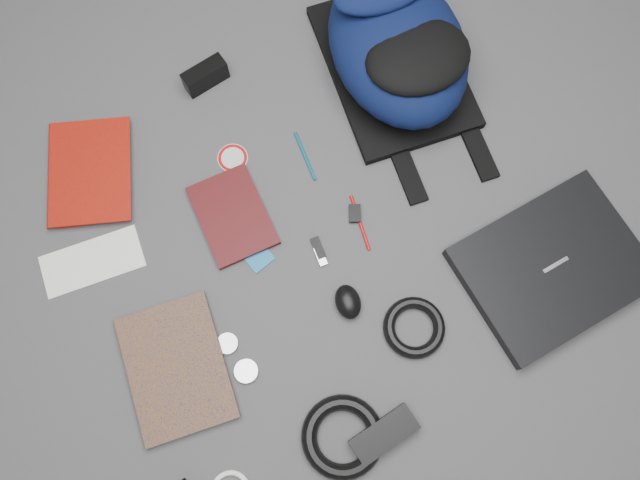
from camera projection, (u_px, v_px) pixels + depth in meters
name	position (u px, v px, depth m)	size (l,w,h in m)	color
ground	(320.00, 242.00, 1.36)	(4.00, 4.00, 0.00)	#4F4F51
backpack	(398.00, 46.00, 1.39)	(0.32, 0.46, 0.19)	black
laptop	(552.00, 267.00, 1.33)	(0.37, 0.29, 0.04)	black
textbook_red	(48.00, 176.00, 1.39)	(0.18, 0.25, 0.03)	maroon
comic_book	(130.00, 384.00, 1.27)	(0.20, 0.27, 0.02)	#AA630C
envelope	(92.00, 262.00, 1.35)	(0.22, 0.10, 0.00)	white
dvd_case	(233.00, 216.00, 1.37)	(0.14, 0.20, 0.02)	#3A0B0C
compact_camera	(205.00, 76.00, 1.44)	(0.10, 0.04, 0.06)	black
sticker_disc	(233.00, 158.00, 1.42)	(0.07, 0.07, 0.00)	silver
pen_teal	(305.00, 156.00, 1.42)	(0.01, 0.01, 0.13)	#0B5366
pen_red	(360.00, 222.00, 1.37)	(0.01, 0.01, 0.13)	#B00F0D
id_badge	(254.00, 252.00, 1.36)	(0.05, 0.08, 0.00)	#1668A6
usb_black	(318.00, 248.00, 1.36)	(0.02, 0.05, 0.01)	black
usb_silver	(321.00, 256.00, 1.35)	(0.02, 0.04, 0.01)	silver
key_fob	(355.00, 214.00, 1.38)	(0.03, 0.04, 0.01)	black
mouse	(348.00, 302.00, 1.31)	(0.05, 0.07, 0.04)	black
headphone_left	(246.00, 371.00, 1.28)	(0.05, 0.05, 0.01)	#BDBDBF
headphone_right	(228.00, 343.00, 1.30)	(0.04, 0.04, 0.01)	#A6A5A8
cable_coil	(414.00, 328.00, 1.30)	(0.13, 0.13, 0.03)	black
power_brick	(384.00, 434.00, 1.24)	(0.14, 0.06, 0.03)	black
power_cord_coil	(343.00, 437.00, 1.24)	(0.17, 0.17, 0.03)	black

